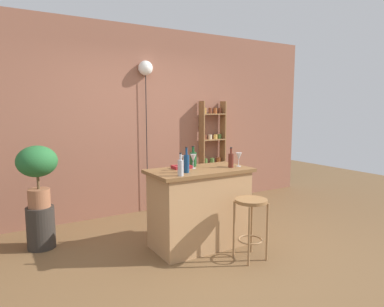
{
  "coord_description": "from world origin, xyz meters",
  "views": [
    {
      "loc": [
        -2.05,
        -2.95,
        1.59
      ],
      "look_at": [
        0.05,
        0.55,
        1.05
      ],
      "focal_mm": 32.13,
      "sensor_mm": 36.0,
      "label": 1
    }
  ],
  "objects_px": {
    "bottle_vinegar": "(181,167)",
    "potted_plant": "(37,167)",
    "spice_shelf": "(212,152)",
    "bottle_spirits_clear": "(231,160)",
    "cookbook": "(182,167)",
    "wine_glass_right": "(193,158)",
    "bottle_soda_blue": "(193,159)",
    "plant_stool": "(41,227)",
    "wine_glass_center": "(184,160)",
    "bar_stool": "(251,214)",
    "pendant_globe_light": "(145,70)",
    "bottle_wine_red": "(186,163)",
    "wine_glass_left": "(239,157)"
  },
  "relations": [
    {
      "from": "wine_glass_left",
      "to": "cookbook",
      "type": "bearing_deg",
      "value": 160.75
    },
    {
      "from": "bottle_soda_blue",
      "to": "wine_glass_right",
      "type": "relative_size",
      "value": 1.49
    },
    {
      "from": "bottle_spirits_clear",
      "to": "wine_glass_left",
      "type": "xyz_separation_m",
      "value": [
        0.12,
        0.01,
        0.03
      ]
    },
    {
      "from": "spice_shelf",
      "to": "bottle_spirits_clear",
      "type": "xyz_separation_m",
      "value": [
        -0.83,
        -1.59,
        0.14
      ]
    },
    {
      "from": "bottle_vinegar",
      "to": "bottle_soda_blue",
      "type": "xyz_separation_m",
      "value": [
        0.41,
        0.43,
        0.0
      ]
    },
    {
      "from": "bottle_vinegar",
      "to": "wine_glass_right",
      "type": "xyz_separation_m",
      "value": [
        0.34,
        0.31,
        0.03
      ]
    },
    {
      "from": "bar_stool",
      "to": "potted_plant",
      "type": "xyz_separation_m",
      "value": [
        -1.86,
        1.46,
        0.45
      ]
    },
    {
      "from": "bar_stool",
      "to": "pendant_globe_light",
      "type": "distance_m",
      "value": 2.7
    },
    {
      "from": "wine_glass_center",
      "to": "bottle_wine_red",
      "type": "bearing_deg",
      "value": -111.61
    },
    {
      "from": "cookbook",
      "to": "plant_stool",
      "type": "bearing_deg",
      "value": 156.36
    },
    {
      "from": "wine_glass_center",
      "to": "wine_glass_right",
      "type": "height_order",
      "value": "same"
    },
    {
      "from": "bar_stool",
      "to": "bottle_soda_blue",
      "type": "bearing_deg",
      "value": 106.82
    },
    {
      "from": "plant_stool",
      "to": "wine_glass_right",
      "type": "bearing_deg",
      "value": -27.16
    },
    {
      "from": "bottle_vinegar",
      "to": "bottle_soda_blue",
      "type": "height_order",
      "value": "bottle_soda_blue"
    },
    {
      "from": "pendant_globe_light",
      "to": "bar_stool",
      "type": "bearing_deg",
      "value": -83.4
    },
    {
      "from": "plant_stool",
      "to": "wine_glass_left",
      "type": "xyz_separation_m",
      "value": [
        2.09,
        -0.96,
        0.78
      ]
    },
    {
      "from": "spice_shelf",
      "to": "plant_stool",
      "type": "relative_size",
      "value": 3.55
    },
    {
      "from": "bar_stool",
      "to": "bottle_vinegar",
      "type": "xyz_separation_m",
      "value": [
        -0.65,
        0.35,
        0.51
      ]
    },
    {
      "from": "wine_glass_right",
      "to": "pendant_globe_light",
      "type": "height_order",
      "value": "pendant_globe_light"
    },
    {
      "from": "plant_stool",
      "to": "bottle_soda_blue",
      "type": "bearing_deg",
      "value": -22.63
    },
    {
      "from": "bottle_soda_blue",
      "to": "potted_plant",
      "type": "bearing_deg",
      "value": 157.37
    },
    {
      "from": "bottle_soda_blue",
      "to": "cookbook",
      "type": "bearing_deg",
      "value": -163.49
    },
    {
      "from": "bottle_vinegar",
      "to": "bottle_spirits_clear",
      "type": "height_order",
      "value": "bottle_vinegar"
    },
    {
      "from": "bottle_spirits_clear",
      "to": "spice_shelf",
      "type": "bearing_deg",
      "value": 62.49
    },
    {
      "from": "bottle_wine_red",
      "to": "bottle_vinegar",
      "type": "bearing_deg",
      "value": -139.26
    },
    {
      "from": "bottle_soda_blue",
      "to": "wine_glass_center",
      "type": "distance_m",
      "value": 0.28
    },
    {
      "from": "bottle_spirits_clear",
      "to": "cookbook",
      "type": "xyz_separation_m",
      "value": [
        -0.53,
        0.24,
        -0.07
      ]
    },
    {
      "from": "wine_glass_center",
      "to": "bar_stool",
      "type": "bearing_deg",
      "value": -53.16
    },
    {
      "from": "bottle_soda_blue",
      "to": "cookbook",
      "type": "distance_m",
      "value": 0.21
    },
    {
      "from": "bar_stool",
      "to": "wine_glass_right",
      "type": "distance_m",
      "value": 0.9
    },
    {
      "from": "bottle_wine_red",
      "to": "wine_glass_center",
      "type": "xyz_separation_m",
      "value": [
        0.05,
        0.14,
        0.01
      ]
    },
    {
      "from": "bottle_wine_red",
      "to": "bottle_spirits_clear",
      "type": "relative_size",
      "value": 1.18
    },
    {
      "from": "bottle_vinegar",
      "to": "wine_glass_left",
      "type": "bearing_deg",
      "value": 9.65
    },
    {
      "from": "bottle_vinegar",
      "to": "wine_glass_center",
      "type": "xyz_separation_m",
      "value": [
        0.19,
        0.26,
        0.03
      ]
    },
    {
      "from": "wine_glass_left",
      "to": "pendant_globe_light",
      "type": "distance_m",
      "value": 2.03
    },
    {
      "from": "plant_stool",
      "to": "potted_plant",
      "type": "height_order",
      "value": "potted_plant"
    },
    {
      "from": "wine_glass_center",
      "to": "wine_glass_right",
      "type": "xyz_separation_m",
      "value": [
        0.15,
        0.05,
        0.0
      ]
    },
    {
      "from": "bottle_wine_red",
      "to": "wine_glass_center",
      "type": "bearing_deg",
      "value": 68.39
    },
    {
      "from": "spice_shelf",
      "to": "plant_stool",
      "type": "xyz_separation_m",
      "value": [
        -2.79,
        -0.62,
        -0.61
      ]
    },
    {
      "from": "spice_shelf",
      "to": "bottle_soda_blue",
      "type": "xyz_separation_m",
      "value": [
        -1.17,
        -1.3,
        0.14
      ]
    },
    {
      "from": "bottle_vinegar",
      "to": "wine_glass_center",
      "type": "bearing_deg",
      "value": 53.15
    },
    {
      "from": "wine_glass_left",
      "to": "bottle_vinegar",
      "type": "bearing_deg",
      "value": -170.35
    },
    {
      "from": "bottle_wine_red",
      "to": "bottle_soda_blue",
      "type": "xyz_separation_m",
      "value": [
        0.27,
        0.31,
        -0.01
      ]
    },
    {
      "from": "cookbook",
      "to": "wine_glass_right",
      "type": "bearing_deg",
      "value": -25.13
    },
    {
      "from": "potted_plant",
      "to": "wine_glass_right",
      "type": "bearing_deg",
      "value": -27.16
    },
    {
      "from": "plant_stool",
      "to": "bottle_soda_blue",
      "type": "height_order",
      "value": "bottle_soda_blue"
    },
    {
      "from": "bar_stool",
      "to": "wine_glass_left",
      "type": "relative_size",
      "value": 3.97
    },
    {
      "from": "potted_plant",
      "to": "bottle_wine_red",
      "type": "relative_size",
      "value": 2.51
    },
    {
      "from": "pendant_globe_light",
      "to": "plant_stool",
      "type": "bearing_deg",
      "value": -157.64
    },
    {
      "from": "bottle_vinegar",
      "to": "potted_plant",
      "type": "bearing_deg",
      "value": 137.59
    }
  ]
}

